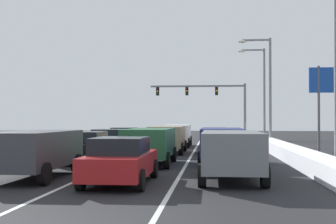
{
  "coord_description": "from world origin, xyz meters",
  "views": [
    {
      "loc": [
        2.91,
        -7.65,
        2.08
      ],
      "look_at": [
        -0.92,
        31.05,
        2.75
      ],
      "focal_mm": 47.96,
      "sensor_mm": 36.0,
      "label": 1
    }
  ],
  "objects": [
    {
      "name": "snow_bank_right_shoulder",
      "position": [
        7.0,
        21.94,
        0.34
      ],
      "size": [
        1.2,
        48.27,
        0.68
      ],
      "primitive_type": "cube",
      "color": "white",
      "rests_on": "ground"
    },
    {
      "name": "suv_white_center_lane_fourth",
      "position": [
        0.15,
        27.33,
        1.02
      ],
      "size": [
        2.16,
        4.9,
        1.67
      ],
      "color": "silver",
      "rests_on": "ground"
    },
    {
      "name": "street_lamp_right_near",
      "position": [
        7.53,
        10.97,
        4.67
      ],
      "size": [
        2.66,
        0.36,
        7.76
      ],
      "color": "gray",
      "rests_on": "ground"
    },
    {
      "name": "street_lamp_right_far",
      "position": [
        7.7,
        37.3,
        5.41
      ],
      "size": [
        2.66,
        0.36,
        9.16
      ],
      "color": "gray",
      "rests_on": "ground"
    },
    {
      "name": "ground_plane",
      "position": [
        0.0,
        17.55,
        0.0
      ],
      "size": [
        120.0,
        120.0,
        0.0
      ],
      "primitive_type": "plane",
      "color": "black"
    },
    {
      "name": "sedan_black_left_lane_second",
      "position": [
        -3.17,
        13.62,
        0.76
      ],
      "size": [
        2.0,
        4.5,
        1.51
      ],
      "color": "black",
      "rests_on": "ground"
    },
    {
      "name": "lane_stripe_between_center_lane_and_left_lane",
      "position": [
        -1.7,
        21.94,
        0.0
      ],
      "size": [
        0.14,
        48.27,
        0.01
      ],
      "primitive_type": "cube",
      "color": "silver",
      "rests_on": "ground"
    },
    {
      "name": "suv_charcoal_left_lane_nearest",
      "position": [
        -3.33,
        7.76,
        1.02
      ],
      "size": [
        2.16,
        4.9,
        1.67
      ],
      "color": "#38383D",
      "rests_on": "ground"
    },
    {
      "name": "sedan_navy_left_lane_fourth",
      "position": [
        -3.53,
        24.9,
        0.76
      ],
      "size": [
        2.0,
        4.5,
        1.51
      ],
      "color": "navy",
      "rests_on": "ground"
    },
    {
      "name": "suv_gray_right_lane_nearest",
      "position": [
        3.55,
        7.91,
        1.02
      ],
      "size": [
        2.16,
        4.9,
        1.67
      ],
      "color": "slate",
      "rests_on": "ground"
    },
    {
      "name": "suv_green_center_lane_second",
      "position": [
        0.03,
        12.88,
        1.02
      ],
      "size": [
        2.16,
        4.9,
        1.67
      ],
      "color": "#1E5633",
      "rests_on": "ground"
    },
    {
      "name": "lane_stripe_between_right_lane_and_center_lane",
      "position": [
        1.7,
        21.94,
        0.0
      ],
      "size": [
        0.14,
        48.27,
        0.01
      ],
      "primitive_type": "cube",
      "color": "silver",
      "rests_on": "ground"
    },
    {
      "name": "snow_bank_left_shoulder",
      "position": [
        -7.0,
        21.94,
        0.46
      ],
      "size": [
        1.61,
        48.27,
        0.93
      ],
      "primitive_type": "cube",
      "color": "white",
      "rests_on": "ground"
    },
    {
      "name": "traffic_light_gantry",
      "position": [
        2.77,
        43.87,
        4.74
      ],
      "size": [
        10.94,
        0.47,
        6.2
      ],
      "color": "slate",
      "rests_on": "ground"
    },
    {
      "name": "suv_navy_right_lane_second",
      "position": [
        3.35,
        13.86,
        1.02
      ],
      "size": [
        2.16,
        4.9,
        1.67
      ],
      "color": "navy",
      "rests_on": "ground"
    },
    {
      "name": "sedan_silver_right_lane_fourth",
      "position": [
        3.18,
        26.24,
        0.76
      ],
      "size": [
        2.0,
        4.5,
        1.51
      ],
      "color": "#B7BABF",
      "rests_on": "ground"
    },
    {
      "name": "sedan_red_center_lane_nearest",
      "position": [
        -0.06,
        6.74,
        0.76
      ],
      "size": [
        2.0,
        4.5,
        1.51
      ],
      "color": "maroon",
      "rests_on": "ground"
    },
    {
      "name": "sedan_gray_left_lane_third",
      "position": [
        -3.34,
        19.12,
        0.76
      ],
      "size": [
        2.0,
        4.5,
        1.51
      ],
      "color": "slate",
      "rests_on": "ground"
    },
    {
      "name": "street_lamp_right_mid",
      "position": [
        7.14,
        28.53,
        5.11
      ],
      "size": [
        2.66,
        0.36,
        8.6
      ],
      "color": "gray",
      "rests_on": "ground"
    },
    {
      "name": "sedan_maroon_right_lane_third",
      "position": [
        3.17,
        20.04,
        0.76
      ],
      "size": [
        2.0,
        4.5,
        1.51
      ],
      "color": "maroon",
      "rests_on": "ground"
    },
    {
      "name": "roadside_sign_right",
      "position": [
        10.62,
        21.51,
        4.02
      ],
      "size": [
        3.2,
        0.16,
        5.5
      ],
      "color": "#59595B",
      "rests_on": "ground"
    },
    {
      "name": "suv_tan_center_lane_third",
      "position": [
        0.13,
        20.2,
        1.02
      ],
      "size": [
        2.16,
        4.9,
        1.67
      ],
      "color": "#937F60",
      "rests_on": "ground"
    }
  ]
}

